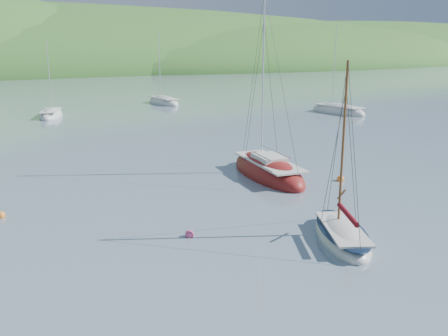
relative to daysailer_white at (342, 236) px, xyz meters
name	(u,v)px	position (x,y,z in m)	size (l,w,h in m)	color
ground	(272,265)	(-4.42, -0.84, -0.21)	(700.00, 700.00, 0.00)	slate
daysailer_white	(342,236)	(0.00, 0.00, 0.00)	(4.32, 6.21, 8.98)	silver
sloop_red	(268,172)	(2.95, 11.56, 0.03)	(4.05, 9.40, 13.51)	maroon
distant_sloop_a	(51,115)	(-6.55, 47.86, -0.03)	(4.55, 7.50, 10.10)	silver
distant_sloop_b	(164,103)	(10.59, 54.14, -0.02)	(3.70, 8.30, 11.46)	silver
distant_sloop_d	(338,112)	(27.68, 34.36, -0.01)	(4.41, 8.86, 12.09)	silver
mooring_buoys	(246,212)	(-2.31, 5.21, -0.09)	(21.50, 13.16, 0.50)	gold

